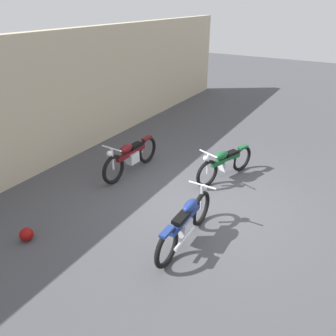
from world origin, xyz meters
name	(u,v)px	position (x,y,z in m)	size (l,w,h in m)	color
ground_plane	(207,204)	(0.00, 0.00, 0.00)	(40.00, 40.00, 0.00)	#47474C
building_wall	(54,100)	(0.00, 4.34, 1.63)	(18.00, 0.30, 3.26)	beige
helmet	(26,235)	(-2.75, 2.31, 0.12)	(0.25, 0.25, 0.25)	maroon
motorcycle_blue	(186,222)	(-1.30, -0.18, 0.43)	(1.97, 0.55, 0.88)	black
motorcycle_green	(225,163)	(1.24, 0.12, 0.41)	(1.84, 0.82, 0.86)	black
motorcycle_maroon	(131,156)	(0.33, 2.25, 0.44)	(2.05, 0.57, 0.92)	black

